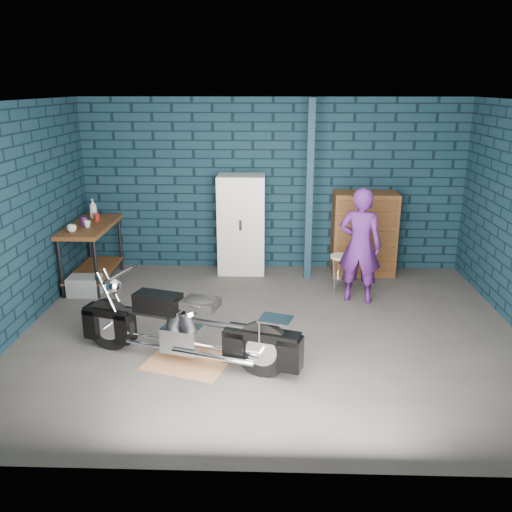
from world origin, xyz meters
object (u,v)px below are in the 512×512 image
at_px(shop_stool, 340,274).
at_px(storage_bin, 85,286).
at_px(workbench, 93,254).
at_px(person, 360,246).
at_px(tool_chest, 364,234).
at_px(locker, 241,225).
at_px(motorcycle, 186,322).

bearing_deg(shop_stool, storage_bin, -176.03).
bearing_deg(storage_bin, workbench, 92.29).
relative_size(workbench, person, 0.88).
distance_m(workbench, tool_chest, 4.17).
height_order(workbench, locker, locker).
relative_size(person, tool_chest, 1.23).
height_order(storage_bin, locker, locker).
bearing_deg(workbench, person, -8.59).
bearing_deg(person, shop_stool, -41.75).
height_order(workbench, shop_stool, workbench).
distance_m(person, tool_chest, 1.21).
relative_size(storage_bin, locker, 0.28).
distance_m(storage_bin, shop_stool, 3.66).
relative_size(person, storage_bin, 3.61).
distance_m(motorcycle, storage_bin, 2.63).
height_order(person, storage_bin, person).
xyz_separation_m(workbench, person, (3.87, -0.58, 0.34)).
bearing_deg(motorcycle, workbench, 143.81).
bearing_deg(storage_bin, locker, 26.60).
distance_m(workbench, shop_stool, 3.68).
height_order(person, locker, person).
bearing_deg(person, workbench, 8.60).
distance_m(motorcycle, tool_chest, 3.81).
relative_size(storage_bin, tool_chest, 0.34).
relative_size(motorcycle, locker, 1.38).
relative_size(storage_bin, shop_stool, 0.80).
relative_size(motorcycle, tool_chest, 1.66).
bearing_deg(locker, workbench, -164.94).
height_order(workbench, tool_chest, tool_chest).
bearing_deg(tool_chest, person, -101.82).
bearing_deg(shop_stool, workbench, 176.15).
relative_size(person, locker, 1.02).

